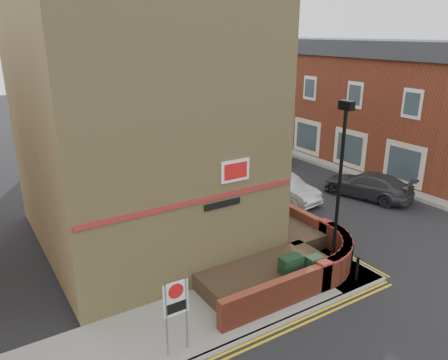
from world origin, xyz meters
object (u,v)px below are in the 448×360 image
lamppost (339,191)px  zone_sign (176,304)px  utility_cabinet_large (290,272)px  silver_car_near (283,187)px

lamppost → zone_sign: 6.85m
utility_cabinet_large → zone_sign: zone_sign is taller
lamppost → silver_car_near: (3.40, 6.93, -2.65)m
lamppost → zone_sign: size_ratio=2.86×
utility_cabinet_large → silver_car_near: size_ratio=0.28×
utility_cabinet_large → silver_car_near: silver_car_near is taller
lamppost → utility_cabinet_large: bearing=177.0°
zone_sign → silver_car_near: (10.00, 7.63, -0.95)m
zone_sign → silver_car_near: size_ratio=0.52×
lamppost → utility_cabinet_large: (-1.90, 0.10, -2.62)m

